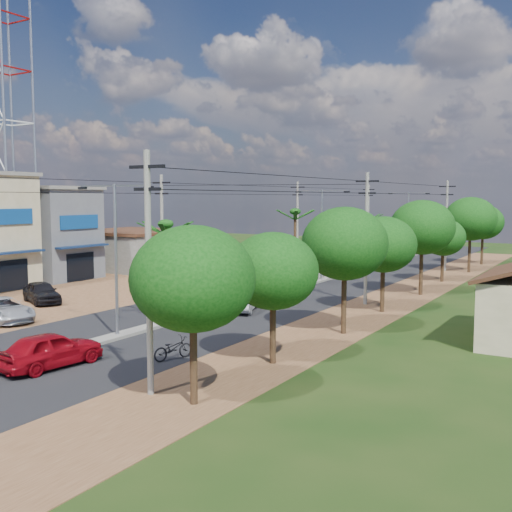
{
  "coord_description": "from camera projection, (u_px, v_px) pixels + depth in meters",
  "views": [
    {
      "loc": [
        22.02,
        -22.47,
        7.29
      ],
      "look_at": [
        -0.75,
        15.19,
        3.0
      ],
      "focal_mm": 42.0,
      "sensor_mm": 36.0,
      "label": 1
    }
  ],
  "objects": [
    {
      "name": "palm_median_mid",
      "position": [
        295.0,
        215.0,
        47.64
      ],
      "size": [
        2.0,
        2.0,
        6.55
      ],
      "color": "black",
      "rests_on": "ground"
    },
    {
      "name": "streetlight_near",
      "position": [
        116.0,
        247.0,
        30.72
      ],
      "size": [
        5.1,
        0.18,
        8.0
      ],
      "color": "gray",
      "rests_on": "ground"
    },
    {
      "name": "tree_east_e",
      "position": [
        422.0,
        227.0,
        44.48
      ],
      "size": [
        4.8,
        4.8,
        7.14
      ],
      "color": "black",
      "rests_on": "ground"
    },
    {
      "name": "moto_rider_west_b",
      "position": [
        316.0,
        264.0,
        61.39
      ],
      "size": [
        0.89,
        1.69,
        0.98
      ],
      "primitive_type": "imported",
      "rotation": [
        0.0,
        0.0,
        0.28
      ],
      "color": "black",
      "rests_on": "ground"
    },
    {
      "name": "moto_rider_east",
      "position": [
        173.0,
        349.0,
        26.86
      ],
      "size": [
        1.29,
        2.08,
        1.03
      ],
      "primitive_type": "imported",
      "rotation": [
        0.0,
        0.0,
        2.81
      ],
      "color": "black",
      "rests_on": "ground"
    },
    {
      "name": "palm_median_near",
      "position": [
        166.0,
        229.0,
        34.05
      ],
      "size": [
        2.0,
        2.0,
        6.15
      ],
      "color": "black",
      "rests_on": "ground"
    },
    {
      "name": "dirt_lot_west",
      "position": [
        48.0,
        293.0,
        45.72
      ],
      "size": [
        18.0,
        46.0,
        0.04
      ],
      "primitive_type": "cube",
      "color": "#57341E",
      "rests_on": "ground"
    },
    {
      "name": "tree_east_h",
      "position": [
        483.0,
        222.0,
        65.02
      ],
      "size": [
        4.4,
        4.4,
        6.52
      ],
      "color": "black",
      "rests_on": "ground"
    },
    {
      "name": "tree_east_b",
      "position": [
        273.0,
        271.0,
        25.99
      ],
      "size": [
        4.0,
        4.0,
        5.83
      ],
      "color": "black",
      "rests_on": "ground"
    },
    {
      "name": "utility_pole_e_a",
      "position": [
        149.0,
        268.0,
        21.75
      ],
      "size": [
        1.6,
        0.24,
        9.0
      ],
      "color": "#605E56",
      "rests_on": "ground"
    },
    {
      "name": "palm_median_far",
      "position": [
        367.0,
        218.0,
        61.33
      ],
      "size": [
        2.0,
        2.0,
        5.85
      ],
      "color": "black",
      "rests_on": "ground"
    },
    {
      "name": "streetlight_mid",
      "position": [
        322.0,
        227.0,
        52.01
      ],
      "size": [
        5.1,
        0.18,
        8.0
      ],
      "color": "gray",
      "rests_on": "ground"
    },
    {
      "name": "telecom_tower",
      "position": [
        6.0,
        69.0,
        55.16
      ],
      "size": [
        3.8,
        3.8,
        43.0
      ],
      "color": "gray",
      "rests_on": "ground"
    },
    {
      "name": "tree_east_d",
      "position": [
        383.0,
        245.0,
        37.84
      ],
      "size": [
        4.2,
        4.2,
        6.13
      ],
      "color": "black",
      "rests_on": "ground"
    },
    {
      "name": "moto_rider_west_a",
      "position": [
        263.0,
        286.0,
        46.25
      ],
      "size": [
        0.65,
        1.84,
        0.96
      ],
      "primitive_type": "imported",
      "rotation": [
        0.0,
        0.0,
        0.01
      ],
      "color": "black",
      "rests_on": "ground"
    },
    {
      "name": "utility_pole_e_c",
      "position": [
        446.0,
        223.0,
        59.22
      ],
      "size": [
        1.6,
        0.24,
        9.0
      ],
      "color": "#605E56",
      "rests_on": "ground"
    },
    {
      "name": "streetlight_far",
      "position": [
        408.0,
        218.0,
        73.3
      ],
      "size": [
        5.1,
        0.18,
        8.0
      ],
      "color": "gray",
      "rests_on": "ground"
    },
    {
      "name": "tree_east_g",
      "position": [
        471.0,
        219.0,
        57.99
      ],
      "size": [
        5.0,
        5.0,
        7.38
      ],
      "color": "black",
      "rests_on": "ground"
    },
    {
      "name": "utility_pole_w_d",
      "position": [
        368.0,
        216.0,
        81.17
      ],
      "size": [
        1.6,
        0.24,
        9.0
      ],
      "color": "#605E56",
      "rests_on": "ground"
    },
    {
      "name": "tree_east_a",
      "position": [
        193.0,
        279.0,
        20.75
      ],
      "size": [
        4.4,
        4.4,
        6.37
      ],
      "color": "black",
      "rests_on": "ground"
    },
    {
      "name": "utility_pole_w_b",
      "position": [
        162.0,
        232.0,
        44.55
      ],
      "size": [
        1.6,
        0.24,
        9.0
      ],
      "color": "#605E56",
      "rests_on": "ground"
    },
    {
      "name": "car_silver_mid",
      "position": [
        243.0,
        299.0,
        38.7
      ],
      "size": [
        3.33,
        5.09,
        1.59
      ],
      "primitive_type": "imported",
      "rotation": [
        0.0,
        0.0,
        3.52
      ],
      "color": "#A7A9B0",
      "rests_on": "ground"
    },
    {
      "name": "car_parked_dark",
      "position": [
        42.0,
        293.0,
        41.38
      ],
      "size": [
        4.72,
        3.37,
        1.49
      ],
      "primitive_type": "imported",
      "rotation": [
        0.0,
        0.0,
        1.16
      ],
      "color": "black",
      "rests_on": "ground"
    },
    {
      "name": "tree_east_c",
      "position": [
        345.0,
        244.0,
        31.68
      ],
      "size": [
        4.6,
        4.6,
        6.83
      ],
      "color": "black",
      "rests_on": "ground"
    },
    {
      "name": "utility_pole_e_b",
      "position": [
        366.0,
        235.0,
        40.49
      ],
      "size": [
        1.6,
        0.24,
        9.0
      ],
      "color": "#605E56",
      "rests_on": "ground"
    },
    {
      "name": "low_shed",
      "position": [
        133.0,
        249.0,
        62.25
      ],
      "size": [
        10.4,
        10.4,
        3.95
      ],
      "color": "#605E56",
      "rests_on": "ground"
    },
    {
      "name": "tree_east_f",
      "position": [
        443.0,
        237.0,
        51.62
      ],
      "size": [
        3.8,
        3.8,
        5.52
      ],
      "color": "black",
      "rests_on": "ground"
    },
    {
      "name": "road",
      "position": [
        263.0,
        297.0,
        43.96
      ],
      "size": [
        12.0,
        110.0,
        0.04
      ],
      "primitive_type": "cube",
      "color": "black",
      "rests_on": "ground"
    },
    {
      "name": "shophouse_grey",
      "position": [
        48.0,
        233.0,
        54.02
      ],
      "size": [
        9.0,
        6.4,
        8.3
      ],
      "color": "#515359",
      "rests_on": "ground"
    },
    {
      "name": "median",
      "position": [
        283.0,
        291.0,
        46.5
      ],
      "size": [
        1.0,
        90.0,
        0.18
      ],
      "primitive_type": "cube",
      "color": "#605E56",
      "rests_on": "ground"
    },
    {
      "name": "car_red_near",
      "position": [
        51.0,
        350.0,
        25.61
      ],
      "size": [
        2.35,
        4.76,
        1.56
      ],
      "primitive_type": "imported",
      "rotation": [
        0.0,
        0.0,
        3.03
      ],
      "color": "maroon",
      "rests_on": "ground"
    },
    {
      "name": "ground",
      "position": [
        118.0,
        338.0,
        31.18
      ],
      "size": [
        160.0,
        160.0,
        0.0
      ],
      "primitive_type": "plane",
      "color": "black",
      "rests_on": "ground"
    },
    {
      "name": "car_parked_silver",
      "position": [
        3.0,
        310.0,
        35.21
      ],
      "size": [
        5.38,
        3.44,
        1.38
      ],
      "primitive_type": "imported",
      "rotation": [
        0.0,
        0.0,
        1.32
      ],
      "color": "#A7A9B0",
      "rests_on": "ground"
    },
    {
      "name": "utility_pole_w_c",
      "position": [
        297.0,
        222.0,
        63.28
      ],
      "size": [
        1.6,
        0.24,
        9.0
      ],
      "color": "#605E56",
      "rests_on": "ground"
    },
    {
      "name": "car_white_far",
      "position": [
        311.0,
        269.0,
        54.1
      ],
      "size": [
        3.24,
        6.0,
        1.65
      ],
      "primitive_type": "imported",
      "rotation": [
        0.0,
        0.0,
        0.17
      ],
      "color": "silver",
      "rests_on": "ground"
    },
    {
      "name": "dirt_shoulder_east",
      "position": [
        374.0,
        308.0,
        39.58
      ],
      "size": [
        5.0,
        90.0,
        0.03
      ],
      "primitive_type": "cube",
      "color": "#57341E",
      "rests_on": "ground"
    }
  ]
}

